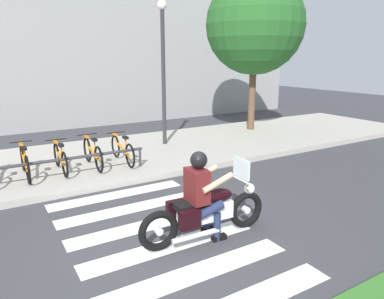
# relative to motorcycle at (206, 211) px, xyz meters

# --- Properties ---
(ground_plane) EXTENTS (48.00, 48.00, 0.00)m
(ground_plane) POSITION_rel_motorcycle_xyz_m (-0.60, 0.07, -0.46)
(ground_plane) COLOR #38383D
(sidewalk) EXTENTS (24.00, 4.40, 0.15)m
(sidewalk) POSITION_rel_motorcycle_xyz_m (-0.60, 5.05, -0.38)
(sidewalk) COLOR #A8A399
(sidewalk) RESTS_ON ground
(crosswalk_stripe_1) EXTENTS (2.80, 0.40, 0.01)m
(crosswalk_stripe_1) POSITION_rel_motorcycle_xyz_m (-0.59, -0.73, -0.45)
(crosswalk_stripe_1) COLOR white
(crosswalk_stripe_1) RESTS_ON ground
(crosswalk_stripe_2) EXTENTS (2.80, 0.40, 0.01)m
(crosswalk_stripe_2) POSITION_rel_motorcycle_xyz_m (-0.59, 0.07, -0.45)
(crosswalk_stripe_2) COLOR white
(crosswalk_stripe_2) RESTS_ON ground
(crosswalk_stripe_3) EXTENTS (2.80, 0.40, 0.01)m
(crosswalk_stripe_3) POSITION_rel_motorcycle_xyz_m (-0.59, 0.87, -0.45)
(crosswalk_stripe_3) COLOR white
(crosswalk_stripe_3) RESTS_ON ground
(crosswalk_stripe_4) EXTENTS (2.80, 0.40, 0.01)m
(crosswalk_stripe_4) POSITION_rel_motorcycle_xyz_m (-0.59, 1.67, -0.45)
(crosswalk_stripe_4) COLOR white
(crosswalk_stripe_4) RESTS_ON ground
(crosswalk_stripe_5) EXTENTS (2.80, 0.40, 0.01)m
(crosswalk_stripe_5) POSITION_rel_motorcycle_xyz_m (-0.59, 2.47, -0.45)
(crosswalk_stripe_5) COLOR white
(crosswalk_stripe_5) RESTS_ON ground
(motorcycle) EXTENTS (2.21, 0.65, 1.22)m
(motorcycle) POSITION_rel_motorcycle_xyz_m (0.00, 0.00, 0.00)
(motorcycle) COLOR black
(motorcycle) RESTS_ON ground
(rider) EXTENTS (0.64, 0.55, 1.43)m
(rider) POSITION_rel_motorcycle_xyz_m (-0.08, 0.01, 0.37)
(rider) COLOR #591919
(rider) RESTS_ON ground
(bicycle_2) EXTENTS (0.48, 1.70, 0.76)m
(bicycle_2) POSITION_rel_motorcycle_xyz_m (-2.11, 4.18, 0.04)
(bicycle_2) COLOR black
(bicycle_2) RESTS_ON sidewalk
(bicycle_3) EXTENTS (0.48, 1.58, 0.73)m
(bicycle_3) POSITION_rel_motorcycle_xyz_m (-1.35, 4.18, 0.03)
(bicycle_3) COLOR black
(bicycle_3) RESTS_ON sidewalk
(bicycle_4) EXTENTS (0.48, 1.69, 0.77)m
(bicycle_4) POSITION_rel_motorcycle_xyz_m (-0.59, 4.18, 0.04)
(bicycle_4) COLOR black
(bicycle_4) RESTS_ON sidewalk
(bicycle_5) EXTENTS (0.48, 1.70, 0.73)m
(bicycle_5) POSITION_rel_motorcycle_xyz_m (0.17, 4.18, 0.03)
(bicycle_5) COLOR black
(bicycle_5) RESTS_ON sidewalk
(bike_rack) EXTENTS (4.41, 0.07, 0.49)m
(bike_rack) POSITION_rel_motorcycle_xyz_m (-1.73, 3.63, 0.11)
(bike_rack) COLOR #333338
(bike_rack) RESTS_ON sidewalk
(street_lamp) EXTENTS (0.28, 0.28, 4.36)m
(street_lamp) POSITION_rel_motorcycle_xyz_m (2.02, 5.45, 2.18)
(street_lamp) COLOR #2D2D33
(street_lamp) RESTS_ON ground
(tree_near_rack) EXTENTS (3.46, 3.46, 5.61)m
(tree_near_rack) POSITION_rel_motorcycle_xyz_m (5.83, 5.85, 3.41)
(tree_near_rack) COLOR brown
(tree_near_rack) RESTS_ON ground
(building_backdrop) EXTENTS (24.00, 1.20, 8.46)m
(building_backdrop) POSITION_rel_motorcycle_xyz_m (-0.60, 10.75, 3.77)
(building_backdrop) COLOR gray
(building_backdrop) RESTS_ON ground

